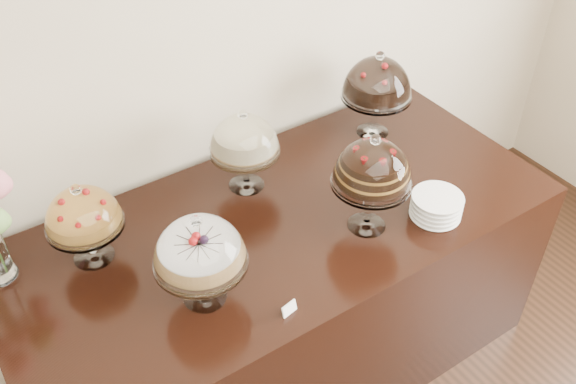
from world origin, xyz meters
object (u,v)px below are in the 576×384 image
cake_stand_cheesecake (244,138)px  cake_stand_fruit_tart (82,213)px  display_counter (282,296)px  cake_stand_choco_layer (373,167)px  plate_stack (436,206)px  cake_stand_sugar_sponge (199,248)px  cake_stand_dark_choco (377,82)px

cake_stand_cheesecake → cake_stand_fruit_tart: bearing=-176.3°
display_counter → cake_stand_choco_layer: bearing=-38.5°
display_counter → cake_stand_choco_layer: cake_stand_choco_layer is taller
cake_stand_fruit_tart → cake_stand_choco_layer: bearing=-24.3°
cake_stand_cheesecake → plate_stack: 0.80m
cake_stand_choco_layer → plate_stack: bearing=-22.0°
cake_stand_sugar_sponge → cake_stand_choco_layer: bearing=-2.2°
cake_stand_dark_choco → cake_stand_choco_layer: bearing=-131.5°
cake_stand_choco_layer → cake_stand_fruit_tart: 1.04m
cake_stand_sugar_sponge → cake_stand_dark_choco: cake_stand_dark_choco is taller
cake_stand_sugar_sponge → cake_stand_cheesecake: bearing=45.8°
cake_stand_cheesecake → plate_stack: bearing=-47.8°
cake_stand_choco_layer → cake_stand_cheesecake: bearing=119.1°
display_counter → cake_stand_dark_choco: cake_stand_dark_choco is taller
cake_stand_cheesecake → cake_stand_dark_choco: bearing=0.7°
cake_stand_cheesecake → cake_stand_sugar_sponge: bearing=-134.2°
cake_stand_fruit_tart → plate_stack: size_ratio=1.75×
cake_stand_cheesecake → plate_stack: size_ratio=1.89×
cake_stand_choco_layer → cake_stand_dark_choco: bearing=48.5°
cake_stand_sugar_sponge → cake_stand_cheesecake: cake_stand_sugar_sponge is taller
cake_stand_cheesecake → cake_stand_dark_choco: 0.69m
cake_stand_choco_layer → plate_stack: size_ratio=2.18×
display_counter → cake_stand_choco_layer: (0.26, -0.21, 0.74)m
cake_stand_choco_layer → cake_stand_cheesecake: 0.54m
cake_stand_fruit_tart → plate_stack: (1.20, -0.53, -0.17)m
cake_stand_sugar_sponge → cake_stand_fruit_tart: size_ratio=1.10×
display_counter → cake_stand_sugar_sponge: size_ratio=5.86×
cake_stand_dark_choco → plate_stack: 0.64m
cake_stand_dark_choco → cake_stand_fruit_tart: cake_stand_dark_choco is taller
display_counter → cake_stand_cheesecake: (-0.00, 0.26, 0.69)m
display_counter → cake_stand_cheesecake: cake_stand_cheesecake is taller
cake_stand_sugar_sponge → cake_stand_fruit_tart: (-0.25, 0.40, -0.02)m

